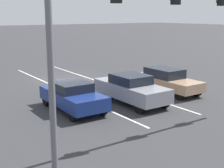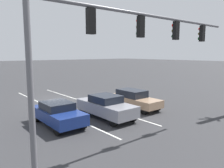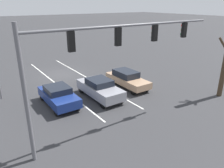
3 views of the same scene
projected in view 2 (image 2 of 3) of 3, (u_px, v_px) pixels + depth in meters
name	position (u px, v px, depth m)	size (l,w,h in m)	color
ground_plane	(56.00, 100.00, 20.72)	(240.00, 240.00, 0.00)	#333335
lane_stripe_left_divider	(85.00, 102.00, 19.78)	(0.12, 17.16, 0.01)	silver
lane_stripe_center_divider	(51.00, 108.00, 17.72)	(0.12, 17.16, 0.01)	silver
car_tan_leftlane_front	(133.00, 99.00, 17.55)	(1.72, 4.66, 1.47)	tan
car_navy_rightlane_front	(58.00, 113.00, 13.35)	(1.84, 4.20, 1.43)	navy
car_gray_midlane_front	(106.00, 106.00, 14.89)	(1.86, 4.67, 1.57)	gray
traffic_signal_gantry	(130.00, 38.00, 9.43)	(12.39, 0.37, 6.56)	slate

